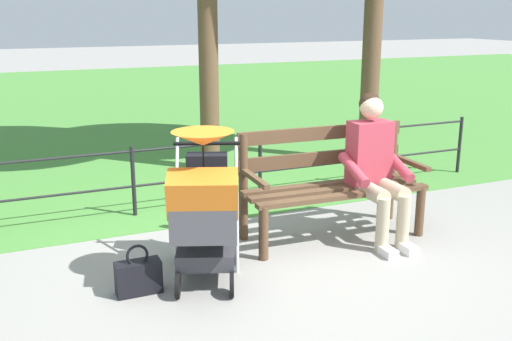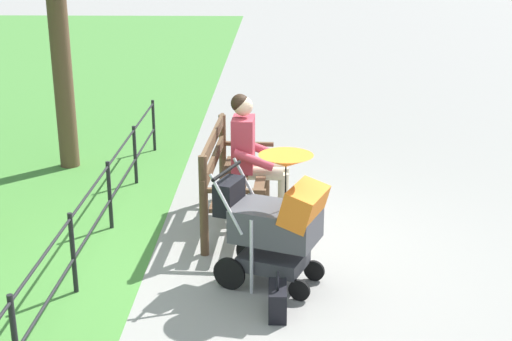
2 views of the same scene
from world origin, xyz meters
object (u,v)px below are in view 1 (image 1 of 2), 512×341
Objects in this scene: person_on_bench at (375,164)px; handbag at (138,276)px; stroller at (205,205)px; park_bench at (330,178)px.

handbag is at bearing 6.52° from person_on_bench.
handbag is at bearing 1.15° from stroller.
park_bench is 1.92m from handbag.
stroller is 0.69m from handbag.
park_bench reaches higher than handbag.
park_bench is 1.27× the size of person_on_bench.
handbag is (2.14, 0.24, -0.55)m from person_on_bench.
person_on_bench reaches higher than handbag.
park_bench is 1.41× the size of stroller.
park_bench is 0.42m from person_on_bench.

